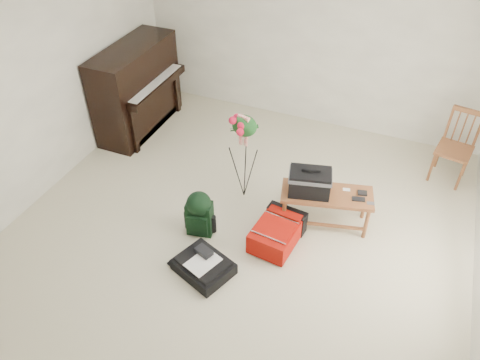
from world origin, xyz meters
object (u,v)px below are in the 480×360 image
at_px(red_suitcase, 279,230).
at_px(black_duffel, 204,265).
at_px(piano, 138,90).
at_px(bench, 316,184).
at_px(dining_chair, 455,147).
at_px(flower_stand, 244,158).
at_px(green_backpack, 199,212).

height_order(red_suitcase, black_duffel, red_suitcase).
distance_m(piano, bench, 3.06).
distance_m(dining_chair, flower_stand, 2.66).
distance_m(piano, dining_chair, 4.32).
bearing_deg(dining_chair, green_backpack, -129.30).
relative_size(green_backpack, flower_stand, 0.48).
bearing_deg(piano, flower_stand, -23.65).
bearing_deg(red_suitcase, dining_chair, 55.47).
height_order(bench, red_suitcase, bench).
bearing_deg(flower_stand, red_suitcase, -24.56).
xyz_separation_m(bench, dining_chair, (1.39, 1.47, -0.09)).
height_order(red_suitcase, flower_stand, flower_stand).
height_order(red_suitcase, green_backpack, green_backpack).
distance_m(dining_chair, red_suitcase, 2.54).
bearing_deg(piano, bench, -18.75).
bearing_deg(black_duffel, piano, 154.70).
bearing_deg(flower_stand, bench, 9.24).
distance_m(red_suitcase, flower_stand, 0.94).
bearing_deg(black_duffel, bench, 75.72).
bearing_deg(green_backpack, black_duffel, -70.55).
xyz_separation_m(red_suitcase, flower_stand, (-0.64, 0.54, 0.43)).
bearing_deg(red_suitcase, green_backpack, -158.20).
distance_m(bench, green_backpack, 1.32).
relative_size(dining_chair, black_duffel, 1.39).
bearing_deg(red_suitcase, black_duffel, -121.31).
bearing_deg(flower_stand, dining_chair, 46.75).
relative_size(piano, green_backpack, 2.66).
height_order(bench, black_duffel, bench).
distance_m(piano, black_duffel, 3.04).
xyz_separation_m(green_backpack, flower_stand, (0.22, 0.78, 0.27)).
bearing_deg(red_suitcase, flower_stand, 145.83).
bearing_deg(dining_chair, bench, -123.39).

